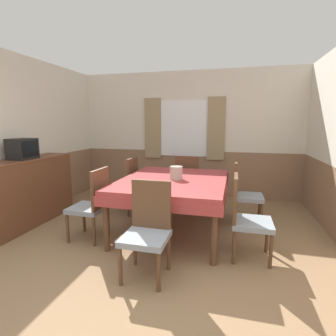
% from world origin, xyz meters
% --- Properties ---
extents(ground_plane, '(16.00, 16.00, 0.00)m').
position_xyz_m(ground_plane, '(0.00, 0.00, 0.00)').
color(ground_plane, '#846647').
extents(wall_back, '(5.00, 0.09, 2.60)m').
position_xyz_m(wall_back, '(-0.01, 3.89, 1.31)').
color(wall_back, silver).
rests_on(wall_back, ground_plane).
extents(wall_left, '(0.05, 4.27, 2.60)m').
position_xyz_m(wall_left, '(-2.33, 1.94, 1.30)').
color(wall_left, silver).
rests_on(wall_left, ground_plane).
extents(dining_table, '(1.47, 1.82, 0.77)m').
position_xyz_m(dining_table, '(0.17, 1.89, 0.67)').
color(dining_table, '#9E3838').
rests_on(dining_table, ground_plane).
extents(chair_left_near, '(0.44, 0.44, 0.96)m').
position_xyz_m(chair_left_near, '(-0.80, 1.34, 0.50)').
color(chair_left_near, brown).
rests_on(chair_left_near, ground_plane).
extents(chair_left_far, '(0.44, 0.44, 0.96)m').
position_xyz_m(chair_left_far, '(-0.80, 2.44, 0.50)').
color(chair_left_far, brown).
rests_on(chair_left_far, ground_plane).
extents(chair_right_far, '(0.44, 0.44, 0.96)m').
position_xyz_m(chair_right_far, '(1.14, 2.44, 0.50)').
color(chair_right_far, brown).
rests_on(chair_right_far, ground_plane).
extents(chair_head_near, '(0.44, 0.44, 0.96)m').
position_xyz_m(chair_head_near, '(0.17, 0.75, 0.50)').
color(chair_head_near, brown).
rests_on(chair_head_near, ground_plane).
extents(chair_right_near, '(0.44, 0.44, 0.96)m').
position_xyz_m(chair_right_near, '(1.14, 1.34, 0.50)').
color(chair_right_near, brown).
rests_on(chair_right_near, ground_plane).
extents(chair_head_window, '(0.44, 0.44, 0.96)m').
position_xyz_m(chair_head_window, '(0.17, 3.03, 0.50)').
color(chair_head_window, brown).
rests_on(chair_head_window, ground_plane).
extents(sideboard, '(0.46, 1.60, 1.01)m').
position_xyz_m(sideboard, '(-2.06, 1.60, 0.51)').
color(sideboard, brown).
rests_on(sideboard, ground_plane).
extents(tv, '(0.29, 0.36, 0.30)m').
position_xyz_m(tv, '(-2.05, 1.56, 1.16)').
color(tv, black).
rests_on(tv, sideboard).
extents(vase, '(0.17, 0.17, 0.18)m').
position_xyz_m(vase, '(0.21, 1.86, 0.86)').
color(vase, '#A39989').
rests_on(vase, dining_table).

